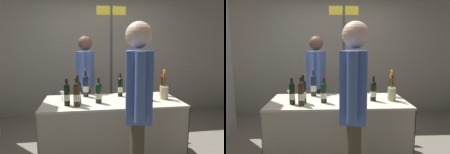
{
  "view_description": "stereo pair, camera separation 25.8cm",
  "coord_description": "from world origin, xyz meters",
  "views": [
    {
      "loc": [
        -0.38,
        -2.53,
        1.46
      ],
      "look_at": [
        0.0,
        0.0,
        1.08
      ],
      "focal_mm": 33.04,
      "sensor_mm": 36.0,
      "label": 1
    },
    {
      "loc": [
        -0.12,
        -2.55,
        1.46
      ],
      "look_at": [
        0.0,
        0.0,
        1.08
      ],
      "focal_mm": 33.04,
      "sensor_mm": 36.0,
      "label": 2
    }
  ],
  "objects": [
    {
      "name": "back_partition",
      "position": [
        0.0,
        1.89,
        1.47
      ],
      "size": [
        6.82,
        0.12,
        2.95
      ],
      "primitive_type": "cube",
      "color": "#9E998E",
      "rests_on": "ground_plane"
    },
    {
      "name": "tasting_table",
      "position": [
        0.0,
        0.0,
        0.54
      ],
      "size": [
        1.72,
        0.77,
        0.78
      ],
      "color": "beige",
      "rests_on": "ground_plane"
    },
    {
      "name": "featured_wine_bottle",
      "position": [
        0.74,
        0.16,
        0.92
      ],
      "size": [
        0.07,
        0.07,
        0.34
      ],
      "color": "#38230F",
      "rests_on": "tasting_table"
    },
    {
      "name": "display_bottle_0",
      "position": [
        -0.43,
        -0.11,
        0.92
      ],
      "size": [
        0.08,
        0.08,
        0.35
      ],
      "color": "black",
      "rests_on": "tasting_table"
    },
    {
      "name": "display_bottle_1",
      "position": [
        -0.18,
        -0.1,
        0.9
      ],
      "size": [
        0.08,
        0.08,
        0.31
      ],
      "color": "black",
      "rests_on": "tasting_table"
    },
    {
      "name": "display_bottle_2",
      "position": [
        0.14,
        0.19,
        0.91
      ],
      "size": [
        0.07,
        0.07,
        0.32
      ],
      "color": "black",
      "rests_on": "tasting_table"
    },
    {
      "name": "display_bottle_3",
      "position": [
        0.44,
        -0.04,
        0.91
      ],
      "size": [
        0.07,
        0.07,
        0.32
      ],
      "color": "black",
      "rests_on": "tasting_table"
    },
    {
      "name": "display_bottle_4",
      "position": [
        -0.44,
        -0.21,
        0.92
      ],
      "size": [
        0.07,
        0.07,
        0.33
      ],
      "color": "#38230F",
      "rests_on": "tasting_table"
    },
    {
      "name": "display_bottle_5",
      "position": [
        -0.33,
        0.25,
        0.93
      ],
      "size": [
        0.08,
        0.08,
        0.36
      ],
      "color": "#192333",
      "rests_on": "tasting_table"
    },
    {
      "name": "display_bottle_6",
      "position": [
        -0.55,
        -0.16,
        0.91
      ],
      "size": [
        0.07,
        0.07,
        0.31
      ],
      "color": "black",
      "rests_on": "tasting_table"
    },
    {
      "name": "wine_glass_near_vendor",
      "position": [
        -0.62,
        0.08,
        0.86
      ],
      "size": [
        0.07,
        0.07,
        0.12
      ],
      "color": "silver",
      "rests_on": "tasting_table"
    },
    {
      "name": "flower_vase",
      "position": [
        0.68,
        -0.04,
        0.89
      ],
      "size": [
        0.1,
        0.1,
        0.4
      ],
      "color": "tan",
      "rests_on": "tasting_table"
    },
    {
      "name": "vendor_presenter",
      "position": [
        -0.31,
        0.75,
        0.97
      ],
      "size": [
        0.29,
        0.58,
        1.62
      ],
      "rotation": [
        0.0,
        0.0,
        -1.78
      ],
      "color": "#4C4233",
      "rests_on": "ground_plane"
    },
    {
      "name": "taster_foreground_right",
      "position": [
        0.11,
        -0.81,
        1.0
      ],
      "size": [
        0.29,
        0.57,
        1.67
      ],
      "rotation": [
        0.0,
        0.0,
        1.36
      ],
      "color": "#4C4233",
      "rests_on": "ground_plane"
    },
    {
      "name": "booth_signpost",
      "position": [
        0.15,
        1.1,
        1.3
      ],
      "size": [
        0.51,
        0.04,
        2.17
      ],
      "color": "#47474C",
      "rests_on": "ground_plane"
    }
  ]
}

